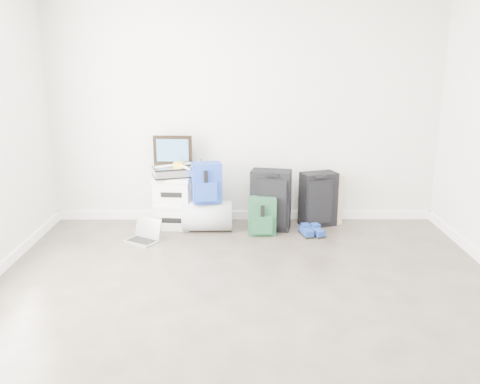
{
  "coord_description": "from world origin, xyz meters",
  "views": [
    {
      "loc": [
        -0.08,
        -3.36,
        1.93
      ],
      "look_at": [
        -0.06,
        1.9,
        0.5
      ],
      "focal_mm": 38.0,
      "sensor_mm": 36.0,
      "label": 1
    }
  ],
  "objects_px": {
    "briefcase": "(172,171)",
    "carry_on": "(318,199)",
    "large_suitcase": "(271,200)",
    "laptop": "(144,236)",
    "boxes_stack": "(173,202)",
    "duffel_bag": "(207,216)"
  },
  "relations": [
    {
      "from": "laptop",
      "to": "duffel_bag",
      "type": "bearing_deg",
      "value": 57.91
    },
    {
      "from": "duffel_bag",
      "to": "laptop",
      "type": "height_order",
      "value": "duffel_bag"
    },
    {
      "from": "laptop",
      "to": "carry_on",
      "type": "bearing_deg",
      "value": 45.77
    },
    {
      "from": "boxes_stack",
      "to": "carry_on",
      "type": "relative_size",
      "value": 0.95
    },
    {
      "from": "boxes_stack",
      "to": "briefcase",
      "type": "relative_size",
      "value": 1.43
    },
    {
      "from": "large_suitcase",
      "to": "carry_on",
      "type": "distance_m",
      "value": 0.57
    },
    {
      "from": "boxes_stack",
      "to": "briefcase",
      "type": "distance_m",
      "value": 0.36
    },
    {
      "from": "boxes_stack",
      "to": "large_suitcase",
      "type": "bearing_deg",
      "value": 1.93
    },
    {
      "from": "briefcase",
      "to": "carry_on",
      "type": "xyz_separation_m",
      "value": [
        1.67,
        0.06,
        -0.34
      ]
    },
    {
      "from": "boxes_stack",
      "to": "duffel_bag",
      "type": "distance_m",
      "value": 0.43
    },
    {
      "from": "briefcase",
      "to": "carry_on",
      "type": "distance_m",
      "value": 1.7
    },
    {
      "from": "briefcase",
      "to": "boxes_stack",
      "type": "bearing_deg",
      "value": -16.22
    },
    {
      "from": "large_suitcase",
      "to": "laptop",
      "type": "relative_size",
      "value": 1.67
    },
    {
      "from": "duffel_bag",
      "to": "laptop",
      "type": "bearing_deg",
      "value": -153.45
    },
    {
      "from": "duffel_bag",
      "to": "laptop",
      "type": "distance_m",
      "value": 0.75
    },
    {
      "from": "carry_on",
      "to": "laptop",
      "type": "bearing_deg",
      "value": 176.16
    },
    {
      "from": "duffel_bag",
      "to": "large_suitcase",
      "type": "xyz_separation_m",
      "value": [
        0.71,
        0.05,
        0.17
      ]
    },
    {
      "from": "carry_on",
      "to": "laptop",
      "type": "relative_size",
      "value": 1.54
    },
    {
      "from": "boxes_stack",
      "to": "laptop",
      "type": "relative_size",
      "value": 1.46
    },
    {
      "from": "briefcase",
      "to": "carry_on",
      "type": "height_order",
      "value": "briefcase"
    },
    {
      "from": "large_suitcase",
      "to": "carry_on",
      "type": "height_order",
      "value": "large_suitcase"
    },
    {
      "from": "boxes_stack",
      "to": "laptop",
      "type": "xyz_separation_m",
      "value": [
        -0.27,
        -0.45,
        -0.24
      ]
    }
  ]
}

